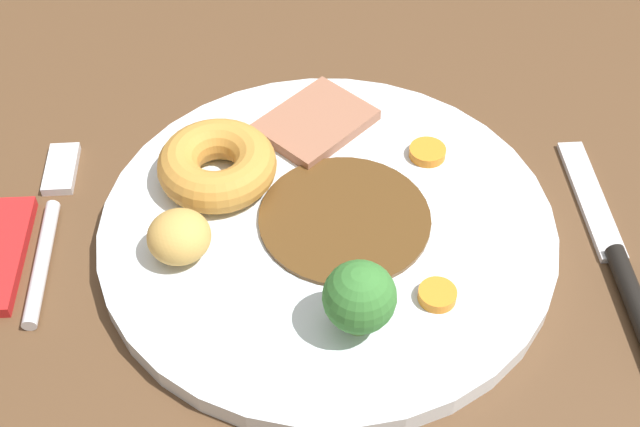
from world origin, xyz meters
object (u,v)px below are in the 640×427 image
roast_potato_left (179,237)px  broccoli_floret (359,298)px  yorkshire_pudding (217,165)px  carrot_coin_back (427,152)px  meat_slice_main (314,122)px  dinner_plate (320,232)px  carrot_coin_front (437,295)px  fork (50,221)px  knife (618,264)px

roast_potato_left → broccoli_floret: 11.67cm
yorkshire_pudding → carrot_coin_back: 13.90cm
meat_slice_main → yorkshire_pudding: (-6.52, -4.63, 0.94)cm
dinner_plate → carrot_coin_front: size_ratio=12.82×
carrot_coin_front → broccoli_floret: bearing=-162.5°
yorkshire_pudding → roast_potato_left: (-2.22, -5.97, 0.11)cm
dinner_plate → fork: dinner_plate is taller
carrot_coin_back → broccoli_floret: (-6.19, -13.21, 2.26)cm
dinner_plate → knife: 18.23cm
dinner_plate → yorkshire_pudding: yorkshire_pudding is taller
meat_slice_main → carrot_coin_back: bearing=-26.0°
carrot_coin_back → fork: size_ratio=0.16×
dinner_plate → fork: size_ratio=1.85×
dinner_plate → yorkshire_pudding: 7.88cm
broccoli_floret → dinner_plate: bearing=100.6°
meat_slice_main → roast_potato_left: size_ratio=1.93×
roast_potato_left → carrot_coin_front: 15.32cm
broccoli_floret → knife: 17.17cm
knife → fork: bearing=80.5°
meat_slice_main → dinner_plate: bearing=-92.2°
meat_slice_main → carrot_coin_front: meat_slice_main is taller
meat_slice_main → roast_potato_left: 13.79cm
meat_slice_main → carrot_coin_front: size_ratio=3.31×
yorkshire_pudding → meat_slice_main: bearing=35.4°
knife → roast_potato_left: bearing=86.1°
meat_slice_main → yorkshire_pudding: size_ratio=0.96×
yorkshire_pudding → broccoli_floret: bearing=-57.9°
carrot_coin_back → knife: carrot_coin_back is taller
meat_slice_main → broccoli_floret: (1.10, -16.77, 2.18)cm
carrot_coin_front → dinner_plate: bearing=134.6°
meat_slice_main → knife: (17.47, -12.95, -1.35)cm
carrot_coin_front → fork: bearing=158.9°
meat_slice_main → carrot_coin_back: size_ratio=3.00×
knife → meat_slice_main: bearing=54.6°
knife → carrot_coin_front: bearing=102.5°
broccoli_floret → knife: (16.37, 3.81, -3.53)cm
broccoli_floret → fork: bearing=150.6°
dinner_plate → knife: bearing=-12.3°
yorkshire_pudding → carrot_coin_back: (13.82, 1.08, -1.02)cm
roast_potato_left → carrot_coin_back: roast_potato_left is taller
yorkshire_pudding → knife: bearing=-19.1°
carrot_coin_back → broccoli_floret: broccoli_floret is taller
yorkshire_pudding → broccoli_floret: (7.62, -12.13, 1.24)cm
fork → carrot_coin_back: bearing=-82.6°
meat_slice_main → broccoli_floret: bearing=-86.2°
knife → broccoli_floret: bearing=104.3°
meat_slice_main → broccoli_floret: 16.94cm
dinner_plate → broccoli_floret: 8.49cm
meat_slice_main → carrot_coin_front: (5.80, -15.29, -0.07)cm
broccoli_floret → knife: size_ratio=0.25×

